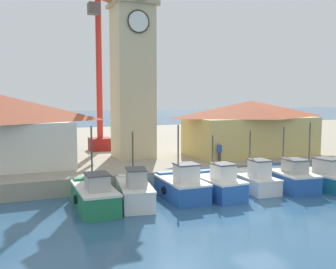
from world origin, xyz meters
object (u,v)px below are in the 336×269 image
fishing_boat_left_outer (134,191)px  fishing_boat_mid_left (217,185)px  fishing_boat_far_left (95,195)px  fishing_boat_left_inner (182,186)px  fishing_boat_mid_right (288,178)px  port_crane_far (100,85)px  dock_worker_near_tower (219,152)px  clock_tower (133,57)px  fishing_boat_right_inner (317,177)px  warehouse_right (251,127)px  fishing_boat_center (254,180)px

fishing_boat_left_outer → fishing_boat_mid_left: (5.35, -0.35, -0.00)m
fishing_boat_far_left → fishing_boat_left_inner: (5.47, 0.15, 0.01)m
fishing_boat_far_left → fishing_boat_mid_right: fishing_boat_far_left is taller
port_crane_far → dock_worker_near_tower: 13.97m
fishing_boat_mid_left → clock_tower: clock_tower is taller
fishing_boat_right_inner → clock_tower: clock_tower is taller
clock_tower → fishing_boat_right_inner: bearing=-47.2°
fishing_boat_left_outer → warehouse_right: (13.39, 7.85, 2.81)m
fishing_boat_mid_right → clock_tower: 15.76m
fishing_boat_left_outer → warehouse_right: size_ratio=0.42×
fishing_boat_center → clock_tower: size_ratio=0.25×
fishing_boat_center → warehouse_right: size_ratio=0.38×
fishing_boat_left_inner → fishing_boat_mid_left: (2.25, -0.43, -0.01)m
fishing_boat_far_left → fishing_boat_right_inner: size_ratio=0.90×
fishing_boat_left_outer → port_crane_far: port_crane_far is taller
fishing_boat_far_left → fishing_boat_mid_right: bearing=-1.3°
fishing_boat_mid_right → fishing_boat_right_inner: (2.30, -0.27, -0.06)m
fishing_boat_center → port_crane_far: size_ratio=0.25×
fishing_boat_center → fishing_boat_right_inner: bearing=-10.0°
fishing_boat_left_outer → fishing_boat_left_inner: fishing_boat_left_inner is taller
fishing_boat_mid_right → fishing_boat_left_outer: bearing=178.1°
fishing_boat_right_inner → port_crane_far: bearing=125.1°
fishing_boat_right_inner → dock_worker_near_tower: (-4.70, 5.44, 1.25)m
fishing_boat_left_outer → warehouse_right: warehouse_right is taller
fishing_boat_mid_left → dock_worker_near_tower: bearing=58.7°
port_crane_far → fishing_boat_far_left: bearing=-104.3°
fishing_boat_mid_left → port_crane_far: size_ratio=0.25×
fishing_boat_left_inner → fishing_boat_center: fishing_boat_left_inner is taller
fishing_boat_left_inner → dock_worker_near_tower: 7.24m
fishing_boat_left_inner → fishing_boat_mid_left: size_ratio=1.05×
fishing_boat_mid_right → warehouse_right: (2.52, 8.22, 2.81)m
fishing_boat_left_outer → fishing_boat_far_left: bearing=-178.3°
warehouse_right → dock_worker_near_tower: bearing=-148.2°
fishing_boat_mid_left → fishing_boat_right_inner: 7.83m
fishing_boat_mid_left → fishing_boat_center: (3.14, 0.52, -0.06)m
fishing_boat_left_outer → clock_tower: bearing=72.8°
fishing_boat_far_left → fishing_boat_left_outer: 2.37m
fishing_boat_left_outer → fishing_boat_mid_right: bearing=-1.9°
fishing_boat_right_inner → port_crane_far: 21.10m
warehouse_right → fishing_boat_mid_left: bearing=-134.5°
fishing_boat_mid_right → dock_worker_near_tower: size_ratio=3.14×
fishing_boat_mid_right → port_crane_far: 19.69m
warehouse_right → dock_worker_near_tower: warehouse_right is taller
clock_tower → port_crane_far: bearing=105.1°
fishing_boat_center → warehouse_right: warehouse_right is taller
fishing_boat_center → fishing_boat_mid_right: size_ratio=0.86×
fishing_boat_center → fishing_boat_right_inner: 4.75m
fishing_boat_mid_left → port_crane_far: (-3.69, 16.08, 6.59)m
fishing_boat_left_outer → clock_tower: size_ratio=0.28×
fishing_boat_far_left → clock_tower: size_ratio=0.28×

